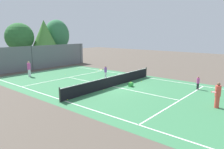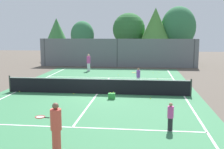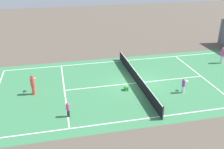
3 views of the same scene
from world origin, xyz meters
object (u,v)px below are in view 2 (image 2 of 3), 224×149
(ball_crate, at_px, (112,96))
(tennis_ball_1, at_px, (159,72))
(tennis_ball_3, at_px, (19,92))
(tennis_ball_5, at_px, (153,73))
(player_2, at_px, (170,117))
(player_0, at_px, (138,76))
(tennis_ball_4, at_px, (150,98))
(player_1, at_px, (89,62))
(tennis_ball_2, at_px, (158,79))
(tennis_ball_6, at_px, (74,94))
(player_3, at_px, (56,127))
(tennis_ball_0, at_px, (118,75))

(ball_crate, relative_size, tennis_ball_1, 6.45)
(tennis_ball_3, xyz_separation_m, tennis_ball_5, (9.18, 9.62, 0.00))
(tennis_ball_1, xyz_separation_m, tennis_ball_3, (-9.77, -10.10, 0.00))
(player_2, bearing_deg, tennis_ball_5, 90.40)
(player_0, height_order, tennis_ball_4, player_0)
(player_0, xyz_separation_m, player_1, (-5.12, 7.01, 0.22))
(player_1, height_order, tennis_ball_5, player_1)
(ball_crate, height_order, tennis_ball_2, ball_crate)
(player_0, relative_size, tennis_ball_2, 19.76)
(tennis_ball_4, bearing_deg, tennis_ball_3, 173.68)
(tennis_ball_5, bearing_deg, tennis_ball_1, 38.90)
(tennis_ball_2, relative_size, tennis_ball_6, 1.00)
(player_2, height_order, tennis_ball_4, player_2)
(player_3, bearing_deg, player_2, 32.57)
(tennis_ball_3, distance_m, tennis_ball_5, 13.30)
(player_0, relative_size, tennis_ball_0, 19.76)
(player_0, relative_size, player_3, 0.76)
(player_2, relative_size, tennis_ball_5, 17.74)
(tennis_ball_2, distance_m, tennis_ball_4, 7.16)
(tennis_ball_4, xyz_separation_m, tennis_ball_6, (-4.89, 0.76, 0.00))
(ball_crate, height_order, tennis_ball_1, ball_crate)
(player_2, xyz_separation_m, tennis_ball_6, (-5.54, 6.13, -0.57))
(tennis_ball_1, bearing_deg, tennis_ball_6, -120.30)
(tennis_ball_3, distance_m, tennis_ball_6, 3.76)
(player_2, height_order, ball_crate, player_2)
(tennis_ball_2, bearing_deg, tennis_ball_5, 94.12)
(ball_crate, bearing_deg, tennis_ball_0, 92.52)
(player_0, distance_m, tennis_ball_0, 5.05)
(tennis_ball_1, xyz_separation_m, tennis_ball_2, (-0.34, -3.93, 0.00))
(player_0, xyz_separation_m, player_2, (1.47, -9.56, -0.08))
(tennis_ball_1, bearing_deg, player_1, 178.87)
(player_0, relative_size, tennis_ball_1, 19.76)
(tennis_ball_0, xyz_separation_m, tennis_ball_3, (-5.94, -7.87, 0.00))
(tennis_ball_1, bearing_deg, player_0, -105.84)
(player_3, distance_m, tennis_ball_2, 15.59)
(player_3, height_order, tennis_ball_5, player_3)
(ball_crate, height_order, tennis_ball_4, ball_crate)
(player_2, xyz_separation_m, tennis_ball_5, (-0.11, 15.95, -0.57))
(player_1, height_order, player_2, player_1)
(tennis_ball_2, bearing_deg, ball_crate, -112.62)
(tennis_ball_6, bearing_deg, player_2, -47.90)
(player_3, height_order, tennis_ball_1, player_3)
(player_3, bearing_deg, tennis_ball_4, 67.29)
(tennis_ball_5, bearing_deg, player_1, 174.58)
(ball_crate, relative_size, tennis_ball_4, 6.45)
(ball_crate, xyz_separation_m, tennis_ball_4, (2.30, 0.30, -0.15))
(tennis_ball_2, distance_m, tennis_ball_3, 11.27)
(player_3, height_order, ball_crate, player_3)
(tennis_ball_1, height_order, tennis_ball_4, same)
(player_1, bearing_deg, tennis_ball_3, -104.75)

